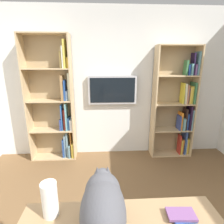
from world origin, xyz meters
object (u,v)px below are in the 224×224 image
object	(u,v)px
bookshelf_left	(178,106)
paper_towel_roll	(50,199)
desk_book_stack	(181,215)
wall_mounted_tv	(112,90)
cat	(103,205)
bookshelf_right	(56,104)

from	to	relation	value
bookshelf_left	paper_towel_roll	xyz separation A→B (m)	(1.79, 2.14, -0.12)
paper_towel_roll	desk_book_stack	distance (m)	0.92
bookshelf_left	desk_book_stack	world-z (taller)	bookshelf_left
bookshelf_left	desk_book_stack	size ratio (longest dim) A/B	10.27
wall_mounted_tv	cat	xyz separation A→B (m)	(0.20, 2.35, -0.36)
bookshelf_left	wall_mounted_tv	world-z (taller)	bookshelf_left
cat	desk_book_stack	bearing A→B (deg)	-174.36
bookshelf_left	paper_towel_roll	size ratio (longest dim) A/B	7.86
cat	paper_towel_roll	size ratio (longest dim) A/B	2.50
wall_mounted_tv	paper_towel_roll	world-z (taller)	wall_mounted_tv
bookshelf_left	wall_mounted_tv	xyz separation A→B (m)	(1.23, -0.08, 0.29)
bookshelf_left	cat	distance (m)	2.68
desk_book_stack	bookshelf_right	bearing A→B (deg)	-58.44
bookshelf_right	desk_book_stack	bearing A→B (deg)	121.56
bookshelf_left	wall_mounted_tv	bearing A→B (deg)	-3.90
bookshelf_left	paper_towel_roll	distance (m)	2.80
bookshelf_right	cat	xyz separation A→B (m)	(-0.82, 2.27, -0.13)
wall_mounted_tv	bookshelf_left	bearing A→B (deg)	176.10
bookshelf_left	bookshelf_right	distance (m)	2.24
bookshelf_right	desk_book_stack	distance (m)	2.62
bookshelf_right	wall_mounted_tv	bearing A→B (deg)	-175.48
bookshelf_left	bookshelf_right	bearing A→B (deg)	-0.08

